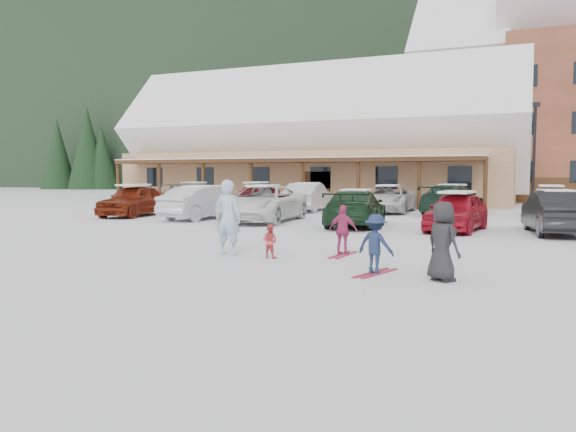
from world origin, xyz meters
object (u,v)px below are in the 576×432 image
at_px(parked_car_3, 356,208).
at_px(parked_car_9, 308,197).
at_px(parked_car_5, 556,212).
at_px(parked_car_8, 256,196).
at_px(toddler_red, 270,241).
at_px(parked_car_7, 194,195).
at_px(parked_car_4, 457,211).
at_px(bystander_dark, 443,241).
at_px(parked_car_2, 263,204).
at_px(child_navy, 376,244).
at_px(adult_skier, 228,217).
at_px(parked_car_10, 388,199).
at_px(lamp_post, 534,149).
at_px(child_magenta, 343,230).
at_px(parked_car_11, 452,200).
at_px(parked_car_12, 550,201).
at_px(parked_car_1, 203,203).
at_px(day_lodge, 315,149).

relative_size(parked_car_3, parked_car_9, 1.04).
relative_size(parked_car_5, parked_car_8, 0.98).
bearing_deg(toddler_red, parked_car_7, -48.41).
distance_m(parked_car_4, parked_car_7, 17.53).
bearing_deg(bystander_dark, parked_car_8, -15.92).
bearing_deg(parked_car_3, parked_car_2, -15.02).
bearing_deg(parked_car_7, child_navy, 123.77).
bearing_deg(parked_car_3, toddler_red, 84.89).
xyz_separation_m(adult_skier, parked_car_10, (0.11, 17.01, -0.23)).
distance_m(bystander_dark, parked_car_2, 14.01).
bearing_deg(parked_car_2, lamp_post, 47.67).
height_order(child_magenta, parked_car_11, parked_car_11).
distance_m(parked_car_2, parked_car_10, 8.50).
bearing_deg(bystander_dark, parked_car_9, -23.11).
xyz_separation_m(toddler_red, parked_car_11, (2.23, 16.91, 0.34)).
bearing_deg(parked_car_11, child_magenta, 97.30).
bearing_deg(parked_car_5, parked_car_12, -99.71).
xyz_separation_m(child_magenta, parked_car_1, (-9.26, 8.34, 0.11)).
distance_m(parked_car_11, parked_car_12, 4.48).
relative_size(parked_car_1, parked_car_3, 0.93).
bearing_deg(toddler_red, parked_car_11, -93.74).
distance_m(child_magenta, parked_car_2, 10.34).
bearing_deg(day_lodge, child_magenta, -68.19).
bearing_deg(parked_car_7, parked_car_12, 174.57).
bearing_deg(parked_car_3, parked_car_12, -139.58).
bearing_deg(child_magenta, parked_car_5, -120.11).
xyz_separation_m(parked_car_7, parked_car_9, (7.11, 0.34, 0.00)).
height_order(parked_car_2, parked_car_5, parked_car_2).
height_order(bystander_dark, parked_car_8, parked_car_8).
height_order(lamp_post, parked_car_2, lamp_post).
relative_size(lamp_post, parked_car_8, 1.34).
bearing_deg(parked_car_1, parked_car_8, -75.36).
bearing_deg(toddler_red, parked_car_1, -46.93).
distance_m(child_magenta, bystander_dark, 3.72).
relative_size(parked_car_11, parked_car_12, 1.18).
height_order(toddler_red, parked_car_8, parked_car_8).
relative_size(parked_car_2, parked_car_9, 1.19).
height_order(parked_car_7, parked_car_12, parked_car_7).
height_order(parked_car_2, parked_car_12, parked_car_2).
height_order(parked_car_1, parked_car_11, parked_car_11).
bearing_deg(parked_car_10, parked_car_4, -64.77).
bearing_deg(parked_car_5, bystander_dark, 67.95).
distance_m(adult_skier, parked_car_10, 17.01).
bearing_deg(day_lodge, parked_car_5, -50.10).
xyz_separation_m(parked_car_1, parked_car_9, (2.42, 6.91, 0.03)).
bearing_deg(parked_car_7, parked_car_1, 117.47).
relative_size(toddler_red, parked_car_4, 0.20).
height_order(lamp_post, parked_car_12, lamp_post).
height_order(bystander_dark, parked_car_1, bystander_dark).
relative_size(parked_car_1, parked_car_11, 0.88).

